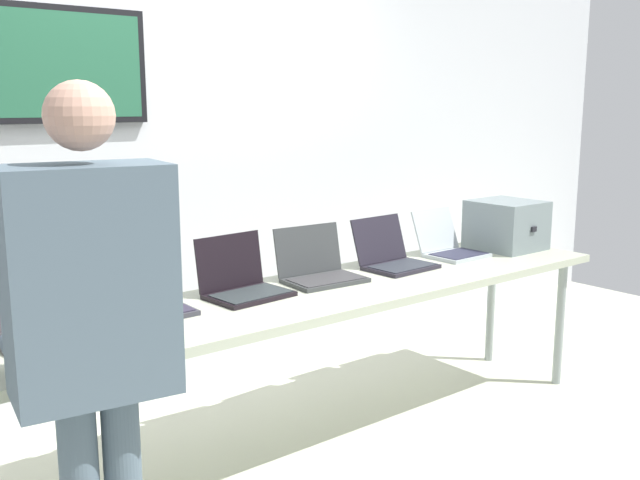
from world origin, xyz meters
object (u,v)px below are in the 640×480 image
laptop_station_6 (449,245)px  coffee_mug (85,347)px  laptop_station_5 (393,256)px  equipment_box (506,225)px  laptop_station_3 (242,282)px  laptop_station_1 (36,321)px  laptop_station_2 (142,301)px  laptop_station_4 (319,268)px  workbench (296,304)px  person (92,323)px

laptop_station_6 → coffee_mug: laptop_station_6 is taller
laptop_station_5 → laptop_station_6: laptop_station_5 is taller
equipment_box → laptop_station_3: equipment_box is taller
laptop_station_1 → laptop_station_2: bearing=1.3°
laptop_station_1 → laptop_station_4: bearing=0.4°
workbench → person: bearing=-151.9°
equipment_box → laptop_station_3: (-1.80, 0.07, -0.08)m
equipment_box → laptop_station_1: (-2.70, 0.06, -0.09)m
laptop_station_3 → laptop_station_6: (1.38, 0.01, -0.00)m
workbench → person: person is taller
laptop_station_3 → laptop_station_5: size_ratio=1.01×
coffee_mug → workbench: bearing=13.3°
person → laptop_station_4: bearing=28.3°
laptop_station_2 → coffee_mug: laptop_station_2 is taller
laptop_station_3 → laptop_station_4: size_ratio=0.97×
laptop_station_2 → coffee_mug: size_ratio=3.96×
laptop_station_3 → laptop_station_5: 0.92m
laptop_station_6 → person: size_ratio=0.21×
laptop_station_6 → coffee_mug: 2.27m
workbench → laptop_station_6: laptop_station_6 is taller
laptop_station_6 → person: (-2.35, -0.76, 0.19)m
laptop_station_4 → coffee_mug: 1.36m
coffee_mug → laptop_station_3: bearing=24.1°
laptop_station_2 → coffee_mug: bearing=-134.4°
laptop_station_6 → coffee_mug: size_ratio=3.83×
laptop_station_1 → laptop_station_3: (0.90, 0.00, 0.01)m
workbench → laptop_station_6: 1.19m
laptop_station_1 → equipment_box: bearing=-1.4°
equipment_box → laptop_station_5: equipment_box is taller
laptop_station_1 → laptop_station_2: laptop_station_2 is taller
laptop_station_2 → laptop_station_4: size_ratio=0.92×
laptop_station_2 → person: (-0.49, -0.76, 0.19)m
workbench → laptop_station_6: (1.18, 0.14, 0.10)m
person → coffee_mug: bearing=73.7°
laptop_station_4 → laptop_station_1: bearing=-179.6°
laptop_station_1 → laptop_station_6: laptop_station_6 is taller
laptop_station_2 → coffee_mug: (-0.38, -0.39, -0.01)m
laptop_station_6 → coffee_mug: bearing=-170.2°
laptop_station_4 → laptop_station_6: size_ratio=1.12×
equipment_box → laptop_station_4: size_ratio=0.99×
equipment_box → laptop_station_2: 2.28m
laptop_station_4 → laptop_station_5: laptop_station_4 is taller
laptop_station_3 → person: 1.24m
laptop_station_6 → workbench: bearing=-173.3°
workbench → laptop_station_4: bearing=29.6°
laptop_station_1 → laptop_station_5: size_ratio=0.93×
workbench → laptop_station_2: bearing=168.5°
laptop_station_6 → person: 2.47m
laptop_station_2 → laptop_station_4: bearing=0.0°
laptop_station_2 → person: person is taller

